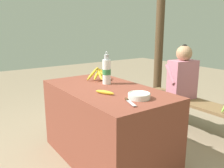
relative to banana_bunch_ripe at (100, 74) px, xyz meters
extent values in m
plane|color=gray|center=(0.34, -0.15, -0.82)|extent=(12.00, 12.00, 0.00)
cube|color=brown|center=(0.34, -0.15, -0.44)|extent=(1.39, 0.76, 0.75)
sphere|color=#4C381E|center=(-0.04, 0.00, 0.00)|extent=(0.04, 0.04, 0.04)
ellipsoid|color=gold|center=(-0.03, -0.08, 0.01)|extent=(0.05, 0.18, 0.15)
ellipsoid|color=gold|center=(0.01, -0.05, -0.01)|extent=(0.15, 0.16, 0.09)
ellipsoid|color=gold|center=(0.02, -0.02, 0.00)|extent=(0.18, 0.07, 0.12)
ellipsoid|color=gold|center=(0.03, 0.02, 0.00)|extent=(0.19, 0.09, 0.10)
ellipsoid|color=gold|center=(0.00, 0.05, 0.00)|extent=(0.14, 0.15, 0.12)
ellipsoid|color=gold|center=(-0.02, 0.06, 0.00)|extent=(0.09, 0.17, 0.14)
cylinder|color=white|center=(0.79, -0.12, -0.05)|extent=(0.19, 0.19, 0.04)
torus|color=white|center=(0.79, -0.12, -0.02)|extent=(0.19, 0.19, 0.01)
cylinder|color=white|center=(0.20, -0.05, 0.06)|extent=(0.09, 0.09, 0.25)
cylinder|color=#38844C|center=(0.20, -0.05, 0.06)|extent=(0.09, 0.09, 0.06)
cylinder|color=#ADADB2|center=(0.20, -0.05, 0.21)|extent=(0.05, 0.05, 0.05)
torus|color=#ADADB2|center=(0.20, -0.05, 0.25)|extent=(0.04, 0.01, 0.04)
ellipsoid|color=gold|center=(0.52, -0.28, -0.05)|extent=(0.19, 0.11, 0.03)
cube|color=#BCBCC1|center=(0.87, -0.27, -0.06)|extent=(0.15, 0.07, 0.00)
cylinder|color=#472D19|center=(0.78, -0.24, -0.06)|extent=(0.06, 0.04, 0.02)
cube|color=brown|center=(0.52, 1.05, -0.40)|extent=(1.52, 0.32, 0.04)
cube|color=brown|center=(-0.14, 0.93, -0.62)|extent=(0.06, 0.06, 0.41)
cube|color=brown|center=(-0.14, 1.17, -0.62)|extent=(0.06, 0.06, 0.41)
cylinder|color=#473828|center=(0.06, 0.97, -0.60)|extent=(0.09, 0.09, 0.44)
cylinder|color=#473828|center=(0.18, 0.95, -0.37)|extent=(0.31, 0.14, 0.09)
cylinder|color=#473828|center=(0.09, 1.16, -0.60)|extent=(0.09, 0.09, 0.44)
cylinder|color=#473828|center=(0.21, 1.14, -0.37)|extent=(0.31, 0.14, 0.09)
cube|color=#C67589|center=(0.33, 1.02, -0.13)|extent=(0.26, 0.37, 0.49)
cylinder|color=#C67589|center=(0.27, 0.87, -0.05)|extent=(0.21, 0.10, 0.25)
cylinder|color=#C67589|center=(0.33, 1.19, -0.05)|extent=(0.21, 0.10, 0.25)
sphere|color=tan|center=(0.33, 1.02, 0.20)|extent=(0.20, 0.20, 0.20)
sphere|color=black|center=(0.33, 1.02, 0.27)|extent=(0.07, 0.07, 0.07)
cylinder|color=#4C3823|center=(-0.53, 1.47, 0.55)|extent=(0.13, 0.13, 2.75)
camera|label=1|loc=(2.21, -1.39, 0.51)|focal=38.00mm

